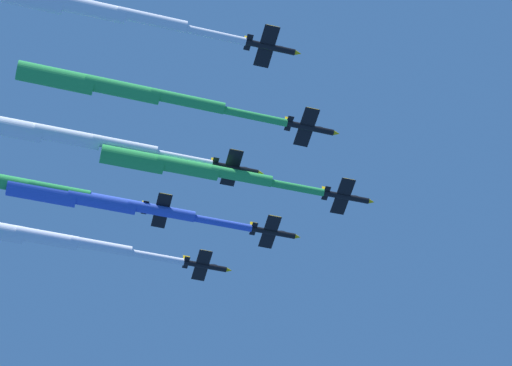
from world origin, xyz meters
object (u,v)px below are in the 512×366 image
jet_port_outer (91,9)px  jet_starboard_outer (6,183)px  jet_port_inner (102,202)px  jet_starboard_inner (122,90)px  jet_starboard_mid (48,239)px  jet_lead (188,168)px  jet_port_mid (68,137)px

jet_port_outer → jet_starboard_outer: (-16.90, -38.14, -1.16)m
jet_port_inner → jet_starboard_inner: (17.11, 21.15, -0.90)m
jet_starboard_inner → jet_starboard_mid: size_ratio=1.08×
jet_port_outer → jet_lead: bearing=-167.2°
jet_starboard_outer → jet_starboard_mid: bearing=-162.7°
jet_lead → jet_port_outer: bearing=12.8°
jet_lead → jet_port_inner: (3.03, -19.19, 1.73)m
jet_port_inner → jet_port_outer: bearing=40.7°
jet_starboard_outer → jet_starboard_inner: bearing=85.4°
jet_port_mid → jet_port_outer: jet_port_outer is taller
jet_lead → jet_starboard_mid: 35.37m
jet_port_inner → jet_starboard_outer: jet_starboard_outer is taller
jet_port_mid → jet_starboard_mid: jet_starboard_mid is taller
jet_port_inner → jet_starboard_inner: size_ratio=0.97×
jet_starboard_inner → jet_port_inner: bearing=-129.0°
jet_starboard_mid → jet_starboard_outer: bearing=17.3°
jet_starboard_mid → jet_lead: bearing=93.2°
jet_lead → jet_starboard_mid: bearing=-86.8°
jet_port_mid → jet_port_outer: 27.14m
jet_port_inner → jet_starboard_outer: bearing=-37.4°
jet_port_outer → jet_port_mid: bearing=-127.6°
jet_port_inner → jet_starboard_inner: jet_port_inner is taller
jet_starboard_mid → jet_port_outer: size_ratio=1.01×
jet_port_inner → jet_port_mid: (14.89, 5.54, 0.51)m
jet_port_mid → jet_port_outer: bearing=52.4°
jet_port_outer → jet_starboard_outer: jet_port_outer is taller
jet_starboard_inner → jet_port_mid: (-2.22, -15.61, 1.41)m
jet_starboard_outer → jet_lead: bearing=120.1°
jet_lead → jet_port_outer: 35.49m
jet_starboard_inner → jet_starboard_mid: 41.40m
jet_port_mid → jet_port_inner: bearing=-159.6°
jet_starboard_inner → jet_starboard_outer: 32.39m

